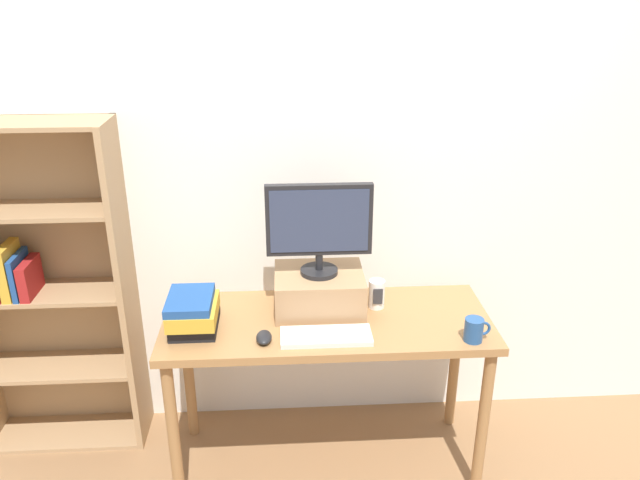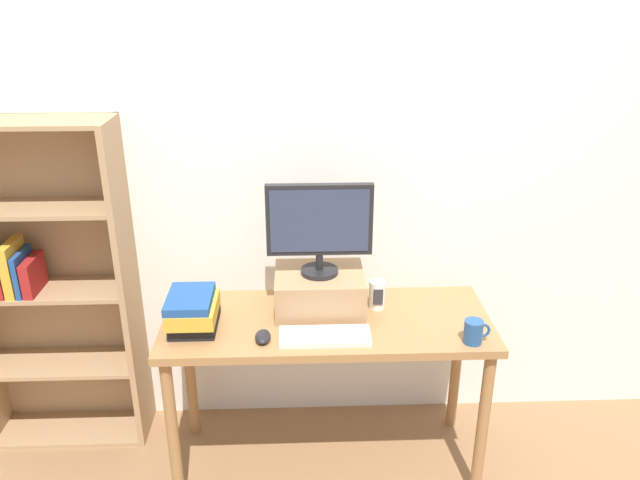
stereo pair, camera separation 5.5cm
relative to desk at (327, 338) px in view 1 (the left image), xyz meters
The scene contains 11 objects.
ground_plane 0.68m from the desk, ahead, with size 12.00×12.00×0.00m, color olive.
back_wall 0.76m from the desk, 90.00° to the left, with size 7.00×0.08×2.60m.
desk is the anchor object (origin of this frame).
bookshelf_unit 1.34m from the desk, 167.79° to the left, with size 0.77×0.28×1.60m.
riser_box 0.21m from the desk, 104.96° to the left, with size 0.39×0.32×0.17m.
computer_monitor 0.51m from the desk, 105.17° to the left, with size 0.45×0.16×0.41m.
keyboard 0.19m from the desk, 95.43° to the right, with size 0.37×0.15×0.02m.
computer_mouse 0.34m from the desk, 148.55° to the right, with size 0.06×0.10×0.04m.
book_stack 0.59m from the desk, behind, with size 0.20×0.26×0.16m.
coffee_mug 0.64m from the desk, 19.89° to the right, with size 0.11×0.08×0.10m.
desk_speaker 0.30m from the desk, 22.09° to the left, with size 0.07×0.08×0.13m.
Camera 1 is at (-0.18, -2.35, 2.14)m, focal length 35.00 mm.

